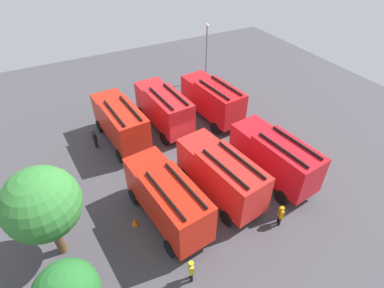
{
  "coord_description": "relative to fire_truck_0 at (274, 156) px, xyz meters",
  "views": [
    {
      "loc": [
        -16.77,
        8.82,
        16.52
      ],
      "look_at": [
        0.0,
        0.0,
        1.4
      ],
      "focal_mm": 28.17,
      "sensor_mm": 36.0,
      "label": 1
    }
  ],
  "objects": [
    {
      "name": "fire_truck_3",
      "position": [
        9.95,
        4.44,
        0.0
      ],
      "size": [
        7.35,
        3.16,
        3.88
      ],
      "rotation": [
        0.0,
        0.0,
        0.07
      ],
      "color": "red",
      "rests_on": "ground"
    },
    {
      "name": "fire_truck_1",
      "position": [
        9.22,
        -0.23,
        0.0
      ],
      "size": [
        7.42,
        3.37,
        3.88
      ],
      "rotation": [
        0.0,
        0.0,
        0.11
      ],
      "color": "red",
      "rests_on": "ground"
    },
    {
      "name": "traffic_cone_1",
      "position": [
        3.11,
        6.25,
        -1.78
      ],
      "size": [
        0.52,
        0.52,
        0.74
      ],
      "primitive_type": "cone",
      "color": "#F2600C",
      "rests_on": "ground"
    },
    {
      "name": "firefighter_3",
      "position": [
        9.88,
        10.91,
        -1.25
      ],
      "size": [
        0.47,
        0.34,
        1.62
      ],
      "rotation": [
        0.0,
        0.0,
        4.98
      ],
      "color": "black",
      "rests_on": "ground"
    },
    {
      "name": "firefighter_1",
      "position": [
        -3.69,
        2.27,
        -1.26
      ],
      "size": [
        0.48,
        0.4,
        1.61
      ],
      "rotation": [
        0.0,
        0.0,
        1.1
      ],
      "color": "black",
      "rests_on": "ground"
    },
    {
      "name": "traffic_cone_2",
      "position": [
        0.63,
        10.68,
        -1.85
      ],
      "size": [
        0.43,
        0.43,
        0.61
      ],
      "primitive_type": "cone",
      "color": "#F2600C",
      "rests_on": "ground"
    },
    {
      "name": "fire_truck_5",
      "position": [
        9.59,
        8.59,
        0.0
      ],
      "size": [
        7.38,
        3.25,
        3.88
      ],
      "rotation": [
        0.0,
        0.0,
        0.08
      ],
      "color": "red",
      "rests_on": "ground"
    },
    {
      "name": "tree_1",
      "position": [
        0.87,
        15.18,
        2.12
      ],
      "size": [
        4.1,
        4.1,
        6.35
      ],
      "color": "brown",
      "rests_on": "ground"
    },
    {
      "name": "lamppost",
      "position": [
        16.31,
        -3.63,
        1.75
      ],
      "size": [
        0.36,
        0.36,
        6.68
      ],
      "color": "slate",
      "rests_on": "ground"
    },
    {
      "name": "firefighter_0",
      "position": [
        -4.36,
        9.11,
        -1.21
      ],
      "size": [
        0.47,
        0.35,
        1.69
      ],
      "rotation": [
        0.0,
        0.0,
        4.41
      ],
      "color": "black",
      "rests_on": "ground"
    },
    {
      "name": "ground_plane",
      "position": [
        4.87,
        4.21,
        -2.15
      ],
      "size": [
        50.86,
        50.86,
        0.0
      ],
      "primitive_type": "plane",
      "color": "#423F44"
    },
    {
      "name": "firefighter_2",
      "position": [
        8.68,
        -2.78,
        -1.13
      ],
      "size": [
        0.48,
        0.45,
        1.8
      ],
      "rotation": [
        0.0,
        0.0,
        5.39
      ],
      "color": "black",
      "rests_on": "ground"
    },
    {
      "name": "fire_truck_0",
      "position": [
        0.0,
        0.0,
        0.0
      ],
      "size": [
        7.43,
        3.4,
        3.88
      ],
      "rotation": [
        0.0,
        0.0,
        0.11
      ],
      "color": "red",
      "rests_on": "ground"
    },
    {
      "name": "fire_truck_4",
      "position": [
        0.01,
        8.54,
        0.0
      ],
      "size": [
        7.44,
        3.44,
        3.88
      ],
      "rotation": [
        0.0,
        0.0,
        0.12
      ],
      "color": "red",
      "rests_on": "ground"
    },
    {
      "name": "fire_truck_2",
      "position": [
        0.29,
        4.41,
        0.0
      ],
      "size": [
        7.47,
        3.55,
        3.88
      ],
      "rotation": [
        0.0,
        0.0,
        0.14
      ],
      "color": "red",
      "rests_on": "ground"
    },
    {
      "name": "traffic_cone_0",
      "position": [
        12.3,
        -2.16,
        -1.84
      ],
      "size": [
        0.44,
        0.44,
        0.63
      ],
      "primitive_type": "cone",
      "color": "#F2600C",
      "rests_on": "ground"
    }
  ]
}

